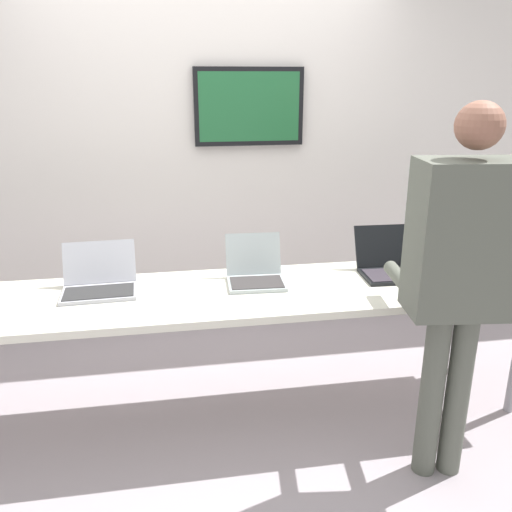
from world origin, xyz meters
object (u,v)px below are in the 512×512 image
Objects in this scene: equipment_box at (466,243)px; laptop_station_1 at (99,281)px; person at (460,265)px; laptop_station_2 at (255,272)px; laptop_station_3 at (392,264)px; workbench at (225,299)px.

equipment_box reaches higher than laptop_station_1.
laptop_station_1 is 0.23× the size of person.
person is at bearing -122.89° from equipment_box.
person is at bearing -24.93° from laptop_station_1.
laptop_station_3 reaches higher than laptop_station_2.
equipment_box is 1.26m from laptop_station_2.
laptop_station_3 is 0.23× the size of person.
laptop_station_2 is at bearing 179.73° from laptop_station_3.
laptop_station_2 is 0.19× the size of person.
laptop_station_3 is (1.64, -0.01, 0.00)m from laptop_station_1.
equipment_box is 1.09× the size of laptop_station_3.
laptop_station_1 is 0.84m from laptop_station_2.
laptop_station_3 reaches higher than laptop_station_1.
laptop_station_2 reaches higher than laptop_station_1.
laptop_station_3 is at bearing 6.62° from workbench.
workbench is 0.99m from laptop_station_3.
laptop_station_2 is at bearing -179.57° from equipment_box.
laptop_station_1 is 1.79m from person.
workbench is 1.46m from equipment_box.
workbench is 7.95× the size of equipment_box.
laptop_station_3 reaches higher than workbench.
person reaches higher than equipment_box.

